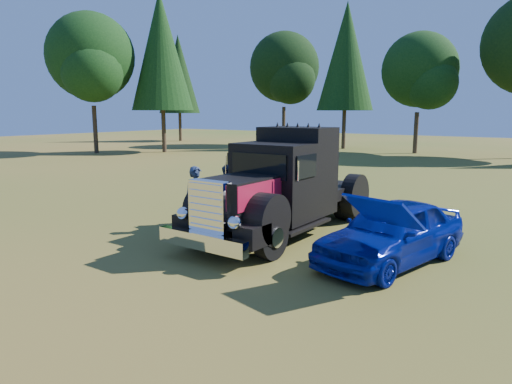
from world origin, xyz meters
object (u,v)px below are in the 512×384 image
object	(u,v)px
hotrod_coupe	(391,232)
distant_teal_car	(278,145)
diamond_t_truck	(281,189)
spectator_far	(230,195)
spectator_near	(197,199)

from	to	relation	value
hotrod_coupe	distant_teal_car	distance (m)	29.40
diamond_t_truck	spectator_far	xyz separation A→B (m)	(-1.82, -0.04, -0.35)
hotrod_coupe	spectator_near	size ratio (longest dim) A/B	2.41
spectator_near	spectator_far	distance (m)	1.14
spectator_far	distant_teal_car	distance (m)	25.90
spectator_near	distant_teal_car	bearing A→B (deg)	60.62
spectator_far	hotrod_coupe	bearing A→B (deg)	-42.55
diamond_t_truck	spectator_near	world-z (taller)	diamond_t_truck
hotrod_coupe	diamond_t_truck	bearing A→B (deg)	168.22
diamond_t_truck	hotrod_coupe	distance (m)	3.57
spectator_near	distant_teal_car	world-z (taller)	spectator_near
spectator_near	distant_teal_car	xyz separation A→B (m)	(-12.39, 23.61, -0.35)
diamond_t_truck	distant_teal_car	bearing A→B (deg)	122.94
hotrod_coupe	spectator_far	size ratio (longest dim) A/B	2.45
spectator_near	distant_teal_car	size ratio (longest dim) A/B	0.52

